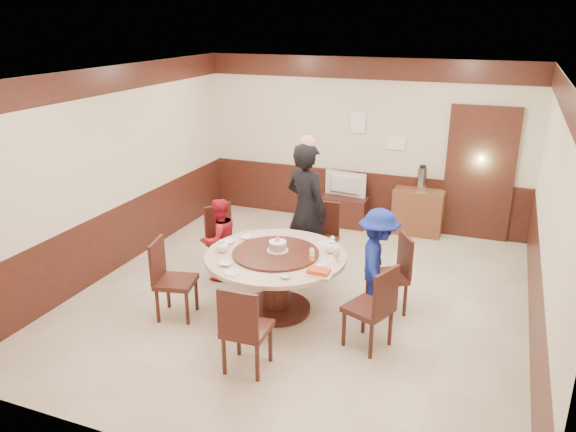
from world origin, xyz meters
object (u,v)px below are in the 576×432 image
at_px(tv_stand, 343,210).
at_px(thermos, 422,179).
at_px(person_red, 219,239).
at_px(shrimp_platter, 319,272).
at_px(banquet_table, 276,271).
at_px(person_blue, 378,263).
at_px(birthday_cake, 278,246).
at_px(side_cabinet, 418,212).
at_px(television, 344,185).
at_px(person_standing, 306,210).

bearing_deg(tv_stand, thermos, 1.33).
relative_size(person_red, shrimp_platter, 3.82).
height_order(banquet_table, person_blue, person_blue).
bearing_deg(birthday_cake, side_cabinet, 69.92).
distance_m(tv_stand, television, 0.46).
xyz_separation_m(side_cabinet, thermos, (0.02, 0.00, 0.56)).
xyz_separation_m(person_red, side_cabinet, (2.24, 2.69, -0.20)).
relative_size(banquet_table, person_standing, 0.90).
distance_m(person_red, tv_stand, 2.85).
distance_m(banquet_table, side_cabinet, 3.46).
xyz_separation_m(banquet_table, tv_stand, (-0.09, 3.22, -0.28)).
bearing_deg(shrimp_platter, person_standing, 114.48).
xyz_separation_m(person_standing, birthday_cake, (0.02, -1.08, -0.10)).
relative_size(banquet_table, shrimp_platter, 5.63).
bearing_deg(person_red, television, -169.77).
bearing_deg(person_red, person_blue, 116.25).
height_order(shrimp_platter, thermos, thermos).
bearing_deg(birthday_cake, shrimp_platter, -30.63).
bearing_deg(television, banquet_table, 98.65).
xyz_separation_m(person_red, television, (0.97, 2.66, 0.14)).
bearing_deg(tv_stand, person_red, -110.06).
bearing_deg(tv_stand, person_standing, -88.04).
bearing_deg(person_red, thermos, 170.29).
height_order(person_red, television, person_red).
bearing_deg(person_standing, birthday_cake, 115.37).
distance_m(person_standing, thermos, 2.45).
distance_m(television, side_cabinet, 1.31).
distance_m(person_standing, shrimp_platter, 1.61).
height_order(television, side_cabinet, television).
relative_size(television, side_cabinet, 0.92).
height_order(birthday_cake, shrimp_platter, birthday_cake).
bearing_deg(banquet_table, person_red, 152.49).
height_order(banquet_table, tv_stand, banquet_table).
relative_size(person_standing, television, 2.56).
bearing_deg(shrimp_platter, television, 101.69).
height_order(person_red, person_blue, person_blue).
height_order(shrimp_platter, tv_stand, shrimp_platter).
relative_size(person_blue, thermos, 3.49).
distance_m(banquet_table, person_blue, 1.22).
bearing_deg(person_blue, birthday_cake, 93.43).
height_order(person_blue, shrimp_platter, person_blue).
height_order(person_blue, thermos, person_blue).
bearing_deg(person_blue, television, 9.64).
relative_size(person_standing, tv_stand, 2.21).
relative_size(birthday_cake, shrimp_platter, 0.86).
distance_m(person_blue, tv_stand, 3.10).
bearing_deg(side_cabinet, tv_stand, -178.64).
distance_m(person_standing, tv_stand, 2.21).
distance_m(shrimp_platter, tv_stand, 3.67).
xyz_separation_m(birthday_cake, television, (-0.09, 3.18, -0.13)).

